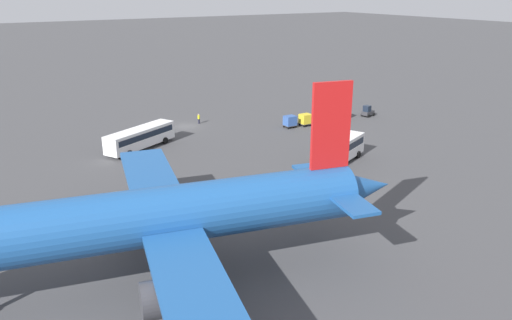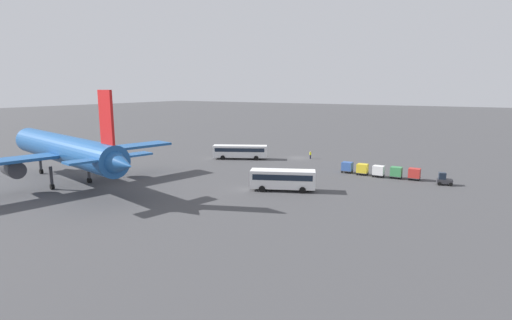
{
  "view_description": "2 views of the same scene",
  "coord_description": "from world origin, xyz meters",
  "px_view_note": "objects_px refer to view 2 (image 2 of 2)",
  "views": [
    {
      "loc": [
        33.64,
        77.34,
        22.92
      ],
      "look_at": [
        3.8,
        29.22,
        3.18
      ],
      "focal_mm": 35.0,
      "sensor_mm": 36.0,
      "label": 1
    },
    {
      "loc": [
        -37.92,
        82.94,
        15.98
      ],
      "look_at": [
        -1.83,
        22.2,
        3.14
      ],
      "focal_mm": 28.0,
      "sensor_mm": 36.0,
      "label": 2
    }
  ],
  "objects_px": {
    "shuttle_bus_near": "(240,151)",
    "worker_person": "(310,155)",
    "airplane": "(66,150)",
    "cargo_cart_blue": "(347,167)",
    "cargo_cart_green": "(396,172)",
    "shuttle_bus_far": "(283,178)",
    "cargo_cart_red": "(414,173)",
    "baggage_tug": "(444,179)",
    "cargo_cart_yellow": "(362,169)",
    "cargo_cart_white": "(378,171)"
  },
  "relations": [
    {
      "from": "shuttle_bus_near",
      "to": "cargo_cart_white",
      "type": "xyz_separation_m",
      "value": [
        -31.72,
        2.84,
        -0.68
      ]
    },
    {
      "from": "worker_person",
      "to": "cargo_cart_green",
      "type": "distance_m",
      "value": 23.78
    },
    {
      "from": "airplane",
      "to": "cargo_cart_blue",
      "type": "height_order",
      "value": "airplane"
    },
    {
      "from": "cargo_cart_green",
      "to": "cargo_cart_yellow",
      "type": "xyz_separation_m",
      "value": [
        6.02,
        0.2,
        0.0
      ]
    },
    {
      "from": "worker_person",
      "to": "cargo_cart_blue",
      "type": "relative_size",
      "value": 0.84
    },
    {
      "from": "cargo_cart_white",
      "to": "shuttle_bus_far",
      "type": "bearing_deg",
      "value": 58.86
    },
    {
      "from": "cargo_cart_green",
      "to": "shuttle_bus_far",
      "type": "bearing_deg",
      "value": 52.89
    },
    {
      "from": "baggage_tug",
      "to": "worker_person",
      "type": "distance_m",
      "value": 31.33
    },
    {
      "from": "shuttle_bus_far",
      "to": "baggage_tug",
      "type": "bearing_deg",
      "value": -165.34
    },
    {
      "from": "baggage_tug",
      "to": "airplane",
      "type": "bearing_deg",
      "value": 17.8
    },
    {
      "from": "shuttle_bus_far",
      "to": "cargo_cart_green",
      "type": "bearing_deg",
      "value": -150.8
    },
    {
      "from": "cargo_cart_red",
      "to": "cargo_cart_green",
      "type": "height_order",
      "value": "same"
    },
    {
      "from": "cargo_cart_green",
      "to": "cargo_cart_white",
      "type": "bearing_deg",
      "value": 8.66
    },
    {
      "from": "cargo_cart_red",
      "to": "cargo_cart_white",
      "type": "relative_size",
      "value": 1.0
    },
    {
      "from": "cargo_cart_blue",
      "to": "cargo_cart_red",
      "type": "bearing_deg",
      "value": -179.59
    },
    {
      "from": "shuttle_bus_near",
      "to": "cargo_cart_yellow",
      "type": "bearing_deg",
      "value": 148.28
    },
    {
      "from": "baggage_tug",
      "to": "cargo_cart_yellow",
      "type": "bearing_deg",
      "value": -16.14
    },
    {
      "from": "cargo_cart_green",
      "to": "worker_person",
      "type": "bearing_deg",
      "value": -27.26
    },
    {
      "from": "cargo_cart_red",
      "to": "shuttle_bus_far",
      "type": "bearing_deg",
      "value": 47.7
    },
    {
      "from": "shuttle_bus_far",
      "to": "cargo_cart_yellow",
      "type": "distance_m",
      "value": 19.28
    },
    {
      "from": "cargo_cart_red",
      "to": "cargo_cart_yellow",
      "type": "xyz_separation_m",
      "value": [
        9.04,
        0.49,
        0.0
      ]
    },
    {
      "from": "cargo_cart_yellow",
      "to": "cargo_cart_blue",
      "type": "bearing_deg",
      "value": -7.68
    },
    {
      "from": "shuttle_bus_near",
      "to": "cargo_cart_blue",
      "type": "xyz_separation_m",
      "value": [
        -25.7,
        2.18,
        -0.68
      ]
    },
    {
      "from": "baggage_tug",
      "to": "cargo_cart_yellow",
      "type": "relative_size",
      "value": 1.28
    },
    {
      "from": "airplane",
      "to": "shuttle_bus_far",
      "type": "distance_m",
      "value": 35.92
    },
    {
      "from": "baggage_tug",
      "to": "cargo_cart_red",
      "type": "distance_m",
      "value": 5.01
    },
    {
      "from": "shuttle_bus_far",
      "to": "cargo_cart_blue",
      "type": "xyz_separation_m",
      "value": [
        -4.53,
        -18.13,
        -0.76
      ]
    },
    {
      "from": "shuttle_bus_near",
      "to": "cargo_cart_green",
      "type": "xyz_separation_m",
      "value": [
        -34.73,
        2.38,
        -0.68
      ]
    },
    {
      "from": "cargo_cart_white",
      "to": "airplane",
      "type": "bearing_deg",
      "value": 37.1
    },
    {
      "from": "shuttle_bus_near",
      "to": "worker_person",
      "type": "relative_size",
      "value": 6.95
    },
    {
      "from": "airplane",
      "to": "cargo_cart_yellow",
      "type": "height_order",
      "value": "airplane"
    },
    {
      "from": "shuttle_bus_near",
      "to": "shuttle_bus_far",
      "type": "relative_size",
      "value": 1.17
    },
    {
      "from": "shuttle_bus_far",
      "to": "airplane",
      "type": "bearing_deg",
      "value": 1.18
    },
    {
      "from": "baggage_tug",
      "to": "cargo_cart_blue",
      "type": "height_order",
      "value": "baggage_tug"
    },
    {
      "from": "worker_person",
      "to": "cargo_cart_blue",
      "type": "distance_m",
      "value": 16.14
    },
    {
      "from": "shuttle_bus_near",
      "to": "worker_person",
      "type": "bearing_deg",
      "value": -174.55
    },
    {
      "from": "shuttle_bus_near",
      "to": "baggage_tug",
      "type": "height_order",
      "value": "shuttle_bus_near"
    },
    {
      "from": "worker_person",
      "to": "cargo_cart_yellow",
      "type": "height_order",
      "value": "cargo_cart_yellow"
    },
    {
      "from": "cargo_cart_blue",
      "to": "shuttle_bus_near",
      "type": "bearing_deg",
      "value": -4.84
    },
    {
      "from": "airplane",
      "to": "cargo_cart_blue",
      "type": "relative_size",
      "value": 20.74
    },
    {
      "from": "worker_person",
      "to": "cargo_cart_blue",
      "type": "xyz_separation_m",
      "value": [
        -12.1,
        10.69,
        0.32
      ]
    },
    {
      "from": "worker_person",
      "to": "cargo_cart_red",
      "type": "bearing_deg",
      "value": 156.29
    },
    {
      "from": "cargo_cart_blue",
      "to": "airplane",
      "type": "bearing_deg",
      "value": 41.91
    },
    {
      "from": "shuttle_bus_near",
      "to": "cargo_cart_blue",
      "type": "bearing_deg",
      "value": 148.58
    },
    {
      "from": "shuttle_bus_far",
      "to": "worker_person",
      "type": "height_order",
      "value": "shuttle_bus_far"
    },
    {
      "from": "cargo_cart_red",
      "to": "cargo_cart_blue",
      "type": "distance_m",
      "value": 12.05
    },
    {
      "from": "airplane",
      "to": "cargo_cart_green",
      "type": "height_order",
      "value": "airplane"
    },
    {
      "from": "baggage_tug",
      "to": "cargo_cart_green",
      "type": "relative_size",
      "value": 1.28
    },
    {
      "from": "airplane",
      "to": "baggage_tug",
      "type": "relative_size",
      "value": 16.25
    },
    {
      "from": "airplane",
      "to": "shuttle_bus_near",
      "type": "height_order",
      "value": "airplane"
    }
  ]
}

